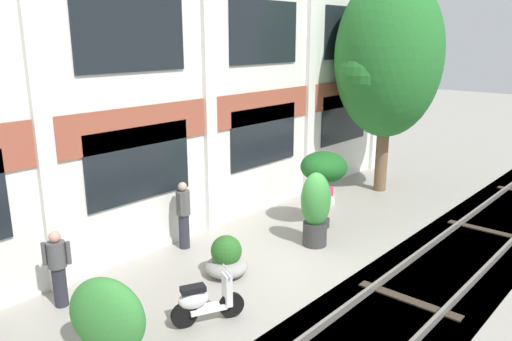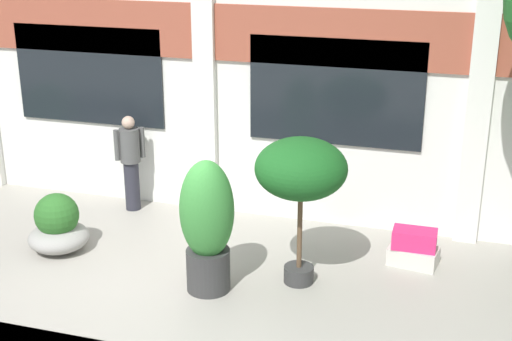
{
  "view_description": "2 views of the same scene",
  "coord_description": "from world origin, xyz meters",
  "px_view_note": "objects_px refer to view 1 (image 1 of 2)",
  "views": [
    {
      "loc": [
        -8.63,
        -6.49,
        5.06
      ],
      "look_at": [
        0.44,
        1.54,
        1.78
      ],
      "focal_mm": 35.0,
      "sensor_mm": 36.0,
      "label": 1
    },
    {
      "loc": [
        4.16,
        -8.07,
        4.86
      ],
      "look_at": [
        1.28,
        1.42,
        1.31
      ],
      "focal_mm": 50.0,
      "sensor_mm": 36.0,
      "label": 2
    }
  ],
  "objects_px": {
    "potted_plant_low_pan": "(324,169)",
    "topiary_hedge": "(107,316)",
    "scooter_near_curb": "(204,301)",
    "resident_by_doorway": "(58,266)",
    "potted_plant_square_trough": "(322,197)",
    "broadleaf_tree": "(388,60)",
    "potted_plant_glazed_jar": "(316,206)",
    "resident_near_plants": "(183,213)",
    "potted_plant_wide_bowl": "(226,259)"
  },
  "relations": [
    {
      "from": "potted_plant_wide_bowl",
      "to": "topiary_hedge",
      "type": "height_order",
      "value": "topiary_hedge"
    },
    {
      "from": "potted_plant_low_pan",
      "to": "resident_by_doorway",
      "type": "bearing_deg",
      "value": 168.08
    },
    {
      "from": "broadleaf_tree",
      "to": "resident_near_plants",
      "type": "xyz_separation_m",
      "value": [
        -7.51,
        1.3,
        -3.41
      ]
    },
    {
      "from": "potted_plant_wide_bowl",
      "to": "potted_plant_square_trough",
      "type": "relative_size",
      "value": 1.22
    },
    {
      "from": "potted_plant_wide_bowl",
      "to": "topiary_hedge",
      "type": "relative_size",
      "value": 0.67
    },
    {
      "from": "potted_plant_low_pan",
      "to": "topiary_hedge",
      "type": "xyz_separation_m",
      "value": [
        -7.01,
        -0.58,
        -0.97
      ]
    },
    {
      "from": "scooter_near_curb",
      "to": "resident_by_doorway",
      "type": "bearing_deg",
      "value": 144.77
    },
    {
      "from": "potted_plant_wide_bowl",
      "to": "resident_near_plants",
      "type": "relative_size",
      "value": 0.55
    },
    {
      "from": "resident_near_plants",
      "to": "potted_plant_glazed_jar",
      "type": "bearing_deg",
      "value": 5.57
    },
    {
      "from": "resident_by_doorway",
      "to": "broadleaf_tree",
      "type": "bearing_deg",
      "value": 126.44
    },
    {
      "from": "potted_plant_glazed_jar",
      "to": "potted_plant_square_trough",
      "type": "bearing_deg",
      "value": 30.75
    },
    {
      "from": "broadleaf_tree",
      "to": "potted_plant_square_trough",
      "type": "height_order",
      "value": "broadleaf_tree"
    },
    {
      "from": "potted_plant_square_trough",
      "to": "resident_by_doorway",
      "type": "distance_m",
      "value": 8.3
    },
    {
      "from": "scooter_near_curb",
      "to": "potted_plant_glazed_jar",
      "type": "bearing_deg",
      "value": 32.57
    },
    {
      "from": "potted_plant_low_pan",
      "to": "resident_by_doorway",
      "type": "relative_size",
      "value": 1.37
    },
    {
      "from": "broadleaf_tree",
      "to": "potted_plant_low_pan",
      "type": "distance_m",
      "value": 4.92
    },
    {
      "from": "potted_plant_square_trough",
      "to": "resident_by_doorway",
      "type": "height_order",
      "value": "resident_by_doorway"
    },
    {
      "from": "scooter_near_curb",
      "to": "topiary_hedge",
      "type": "distance_m",
      "value": 1.74
    },
    {
      "from": "broadleaf_tree",
      "to": "topiary_hedge",
      "type": "bearing_deg",
      "value": -174.72
    },
    {
      "from": "broadleaf_tree",
      "to": "potted_plant_wide_bowl",
      "type": "xyz_separation_m",
      "value": [
        -7.87,
        -0.52,
        -3.94
      ]
    },
    {
      "from": "potted_plant_glazed_jar",
      "to": "scooter_near_curb",
      "type": "relative_size",
      "value": 1.46
    },
    {
      "from": "resident_by_doorway",
      "to": "topiary_hedge",
      "type": "relative_size",
      "value": 1.12
    },
    {
      "from": "potted_plant_square_trough",
      "to": "resident_by_doorway",
      "type": "xyz_separation_m",
      "value": [
        -8.28,
        0.43,
        0.56
      ]
    },
    {
      "from": "potted_plant_square_trough",
      "to": "scooter_near_curb",
      "type": "relative_size",
      "value": 0.59
    },
    {
      "from": "potted_plant_wide_bowl",
      "to": "potted_plant_square_trough",
      "type": "xyz_separation_m",
      "value": [
        5.26,
        1.08,
        -0.12
      ]
    },
    {
      "from": "scooter_near_curb",
      "to": "potted_plant_low_pan",
      "type": "bearing_deg",
      "value": 36.85
    },
    {
      "from": "broadleaf_tree",
      "to": "potted_plant_square_trough",
      "type": "bearing_deg",
      "value": 167.86
    },
    {
      "from": "potted_plant_square_trough",
      "to": "resident_near_plants",
      "type": "xyz_separation_m",
      "value": [
        -4.9,
        0.73,
        0.64
      ]
    },
    {
      "from": "potted_plant_wide_bowl",
      "to": "potted_plant_square_trough",
      "type": "distance_m",
      "value": 5.37
    },
    {
      "from": "potted_plant_wide_bowl",
      "to": "scooter_near_curb",
      "type": "height_order",
      "value": "scooter_near_curb"
    },
    {
      "from": "topiary_hedge",
      "to": "potted_plant_low_pan",
      "type": "bearing_deg",
      "value": 4.74
    },
    {
      "from": "broadleaf_tree",
      "to": "resident_by_doorway",
      "type": "xyz_separation_m",
      "value": [
        -10.89,
        0.99,
        -3.5
      ]
    },
    {
      "from": "potted_plant_wide_bowl",
      "to": "scooter_near_curb",
      "type": "xyz_separation_m",
      "value": [
        -1.59,
        -1.02,
        0.06
      ]
    },
    {
      "from": "potted_plant_wide_bowl",
      "to": "potted_plant_glazed_jar",
      "type": "height_order",
      "value": "potted_plant_glazed_jar"
    },
    {
      "from": "resident_by_doorway",
      "to": "topiary_hedge",
      "type": "distance_m",
      "value": 2.03
    },
    {
      "from": "scooter_near_curb",
      "to": "resident_near_plants",
      "type": "height_order",
      "value": "resident_near_plants"
    },
    {
      "from": "potted_plant_low_pan",
      "to": "scooter_near_curb",
      "type": "xyz_separation_m",
      "value": [
        -5.36,
        -1.09,
        -1.2
      ]
    },
    {
      "from": "potted_plant_glazed_jar",
      "to": "potted_plant_square_trough",
      "type": "height_order",
      "value": "potted_plant_glazed_jar"
    },
    {
      "from": "broadleaf_tree",
      "to": "scooter_near_curb",
      "type": "distance_m",
      "value": 10.34
    },
    {
      "from": "scooter_near_curb",
      "to": "resident_near_plants",
      "type": "distance_m",
      "value": 3.47
    },
    {
      "from": "scooter_near_curb",
      "to": "resident_by_doorway",
      "type": "height_order",
      "value": "resident_by_doorway"
    },
    {
      "from": "potted_plant_wide_bowl",
      "to": "topiary_hedge",
      "type": "bearing_deg",
      "value": -171.11
    },
    {
      "from": "scooter_near_curb",
      "to": "broadleaf_tree",
      "type": "bearing_deg",
      "value": 34.55
    },
    {
      "from": "potted_plant_glazed_jar",
      "to": "resident_by_doorway",
      "type": "relative_size",
      "value": 1.22
    },
    {
      "from": "potted_plant_square_trough",
      "to": "resident_near_plants",
      "type": "relative_size",
      "value": 0.45
    },
    {
      "from": "potted_plant_low_pan",
      "to": "broadleaf_tree",
      "type": "bearing_deg",
      "value": 6.19
    },
    {
      "from": "resident_near_plants",
      "to": "broadleaf_tree",
      "type": "bearing_deg",
      "value": 41.1
    },
    {
      "from": "resident_by_doorway",
      "to": "resident_near_plants",
      "type": "xyz_separation_m",
      "value": [
        3.38,
        0.31,
        0.08
      ]
    },
    {
      "from": "potted_plant_low_pan",
      "to": "resident_near_plants",
      "type": "distance_m",
      "value": 3.9
    },
    {
      "from": "potted_plant_square_trough",
      "to": "resident_near_plants",
      "type": "height_order",
      "value": "resident_near_plants"
    }
  ]
}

